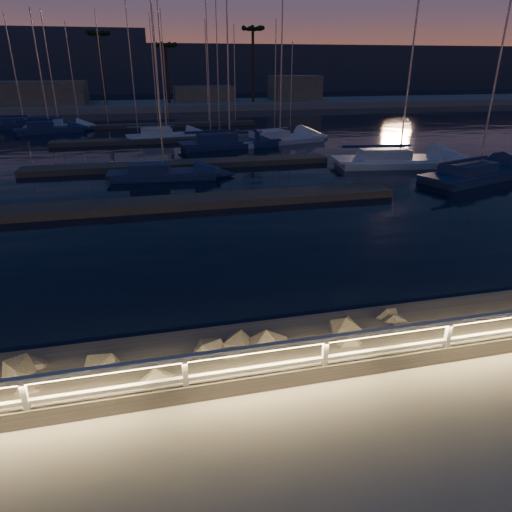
% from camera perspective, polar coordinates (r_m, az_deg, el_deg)
% --- Properties ---
extents(ground, '(400.00, 400.00, 0.00)m').
position_cam_1_polar(ground, '(10.26, 2.99, -15.68)').
color(ground, gray).
rests_on(ground, ground).
extents(harbor_water, '(400.00, 440.00, 0.60)m').
position_cam_1_polar(harbor_water, '(39.65, -9.91, 11.88)').
color(harbor_water, black).
rests_on(harbor_water, ground).
extents(guard_rail, '(44.11, 0.12, 1.06)m').
position_cam_1_polar(guard_rail, '(9.78, 2.70, -12.20)').
color(guard_rail, white).
rests_on(guard_rail, ground).
extents(riprap, '(40.78, 2.98, 1.38)m').
position_cam_1_polar(riprap, '(11.65, -24.01, -14.07)').
color(riprap, '#6C665C').
rests_on(riprap, ground).
extents(floating_docks, '(22.00, 36.00, 0.40)m').
position_cam_1_polar(floating_docks, '(40.81, -10.10, 12.98)').
color(floating_docks, '#5B524B').
rests_on(floating_docks, ground).
extents(far_shore, '(160.00, 14.00, 5.20)m').
position_cam_1_polar(far_shore, '(81.98, -12.36, 18.15)').
color(far_shore, gray).
rests_on(far_shore, ground).
extents(palm_left, '(3.00, 3.00, 11.20)m').
position_cam_1_polar(palm_left, '(79.96, -19.14, 24.47)').
color(palm_left, '#463521').
rests_on(palm_left, ground).
extents(palm_center, '(3.00, 3.00, 9.70)m').
position_cam_1_polar(palm_center, '(80.83, -11.24, 24.21)').
color(palm_center, '#463521').
rests_on(palm_center, ground).
extents(palm_right, '(3.00, 3.00, 12.20)m').
position_cam_1_polar(palm_right, '(81.89, -0.40, 26.15)').
color(palm_right, '#463521').
rests_on(palm_right, ground).
extents(distant_hills, '(230.00, 37.50, 18.00)m').
position_cam_1_polar(distant_hills, '(142.75, -22.83, 20.61)').
color(distant_hills, '#333C4F').
rests_on(distant_hills, ground).
extents(sailboat_d, '(9.40, 5.27, 15.34)m').
position_cam_1_polar(sailboat_d, '(33.46, 25.76, 9.37)').
color(sailboat_d, navy).
rests_on(sailboat_d, ground).
extents(sailboat_g, '(7.36, 2.80, 12.21)m').
position_cam_1_polar(sailboat_g, '(31.01, -11.77, 10.15)').
color(sailboat_g, navy).
rests_on(sailboat_g, ground).
extents(sailboat_h, '(10.02, 4.20, 16.44)m').
position_cam_1_polar(sailboat_h, '(35.93, 17.07, 11.45)').
color(sailboat_h, white).
rests_on(sailboat_h, ground).
extents(sailboat_i, '(7.45, 3.91, 12.30)m').
position_cam_1_polar(sailboat_i, '(56.41, -24.56, 14.26)').
color(sailboat_i, navy).
rests_on(sailboat_i, ground).
extents(sailboat_j, '(8.03, 3.33, 13.29)m').
position_cam_1_polar(sailboat_j, '(47.58, -11.32, 14.57)').
color(sailboat_j, white).
rests_on(sailboat_j, ground).
extents(sailboat_k, '(9.38, 4.00, 15.43)m').
position_cam_1_polar(sailboat_k, '(42.40, -3.64, 14.00)').
color(sailboat_k, navy).
rests_on(sailboat_k, ground).
extents(sailboat_l, '(9.50, 5.24, 15.50)m').
position_cam_1_polar(sailboat_l, '(44.77, 2.72, 14.47)').
color(sailboat_l, white).
rests_on(sailboat_l, ground).
extents(sailboat_m, '(7.30, 2.30, 12.42)m').
position_cam_1_polar(sailboat_m, '(61.75, -27.12, 14.42)').
color(sailboat_m, navy).
rests_on(sailboat_m, ground).
extents(sailboat_n, '(7.32, 2.35, 12.37)m').
position_cam_1_polar(sailboat_n, '(58.75, -23.58, 14.67)').
color(sailboat_n, white).
rests_on(sailboat_n, ground).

